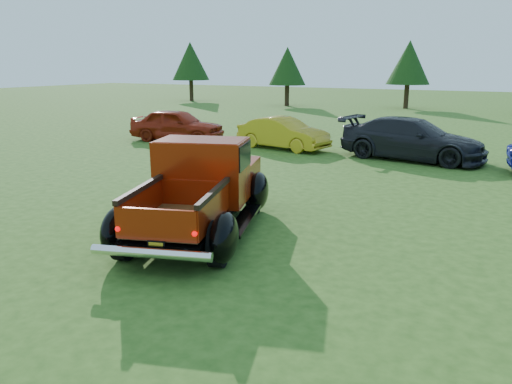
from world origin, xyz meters
The scene contains 8 objects.
ground centered at (0.00, 0.00, 0.00)m, with size 120.00×120.00×0.00m, color #2C4D16.
tree_far_west centered at (-22.00, 30.00, 3.52)m, with size 3.33×3.33×5.20m.
tree_west centered at (-12.00, 29.00, 3.11)m, with size 2.94×2.94×4.60m.
tree_mid_left centered at (-3.00, 31.00, 3.38)m, with size 3.20×3.20×5.00m.
pickup_truck centered at (-0.82, 0.09, 0.87)m, with size 3.48×5.28×1.84m.
show_car_red centered at (-8.50, 9.58, 0.70)m, with size 1.66×4.11×1.40m, color maroon.
show_car_yellow centered at (-3.50, 9.84, 0.62)m, with size 1.32×3.77×1.24m, color gold.
show_car_grey centered at (1.50, 9.88, 0.73)m, with size 2.05×5.04×1.46m, color black.
Camera 1 is at (4.78, -8.20, 3.31)m, focal length 35.00 mm.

